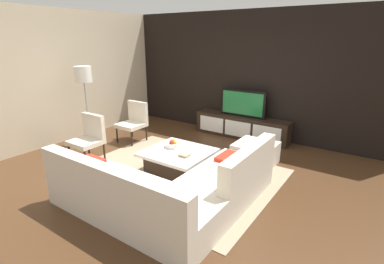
# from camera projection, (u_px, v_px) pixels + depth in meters

# --- Properties ---
(ground_plane) EXTENTS (14.00, 14.00, 0.00)m
(ground_plane) POSITION_uv_depth(u_px,v_px,m) (179.00, 175.00, 4.92)
(ground_plane) COLOR #4C301C
(feature_wall_back) EXTENTS (6.40, 0.12, 2.80)m
(feature_wall_back) POSITION_uv_depth(u_px,v_px,m) (250.00, 75.00, 6.60)
(feature_wall_back) COLOR black
(feature_wall_back) RESTS_ON ground
(side_wall_left) EXTENTS (0.12, 5.20, 2.80)m
(side_wall_left) POSITION_uv_depth(u_px,v_px,m) (67.00, 77.00, 6.36)
(side_wall_left) COLOR beige
(side_wall_left) RESTS_ON ground
(area_rug) EXTENTS (3.31, 2.54, 0.01)m
(area_rug) POSITION_uv_depth(u_px,v_px,m) (175.00, 173.00, 4.97)
(area_rug) COLOR tan
(area_rug) RESTS_ON ground
(media_console) EXTENTS (2.21, 0.43, 0.50)m
(media_console) POSITION_uv_depth(u_px,v_px,m) (241.00, 127.00, 6.72)
(media_console) COLOR black
(media_console) RESTS_ON ground
(television) EXTENTS (1.08, 0.06, 0.60)m
(television) POSITION_uv_depth(u_px,v_px,m) (243.00, 103.00, 6.55)
(television) COLOR black
(television) RESTS_ON media_console
(sectional_couch) EXTENTS (2.37, 2.30, 0.82)m
(sectional_couch) POSITION_uv_depth(u_px,v_px,m) (170.00, 190.00, 3.86)
(sectional_couch) COLOR beige
(sectional_couch) RESTS_ON ground
(coffee_table) EXTENTS (1.07, 1.02, 0.38)m
(coffee_table) POSITION_uv_depth(u_px,v_px,m) (178.00, 161.00, 4.99)
(coffee_table) COLOR black
(coffee_table) RESTS_ON ground
(accent_chair_near) EXTENTS (0.54, 0.50, 0.87)m
(accent_chair_near) POSITION_uv_depth(u_px,v_px,m) (89.00, 135.00, 5.38)
(accent_chair_near) COLOR black
(accent_chair_near) RESTS_ON ground
(floor_lamp) EXTENTS (0.34, 0.34, 1.66)m
(floor_lamp) POSITION_uv_depth(u_px,v_px,m) (84.00, 79.00, 5.93)
(floor_lamp) COLOR #A5A5AA
(floor_lamp) RESTS_ON ground
(ottoman) EXTENTS (0.70, 0.70, 0.40)m
(ottoman) POSITION_uv_depth(u_px,v_px,m) (255.00, 154.00, 5.29)
(ottoman) COLOR beige
(ottoman) RESTS_ON ground
(fruit_bowl) EXTENTS (0.28, 0.28, 0.14)m
(fruit_bowl) POSITION_uv_depth(u_px,v_px,m) (173.00, 144.00, 5.10)
(fruit_bowl) COLOR silver
(fruit_bowl) RESTS_ON coffee_table
(accent_chair_far) EXTENTS (0.53, 0.53, 0.87)m
(accent_chair_far) POSITION_uv_depth(u_px,v_px,m) (134.00, 119.00, 6.44)
(accent_chair_far) COLOR black
(accent_chair_far) RESTS_ON ground
(book_stack) EXTENTS (0.17, 0.16, 0.05)m
(book_stack) POSITION_uv_depth(u_px,v_px,m) (184.00, 155.00, 4.72)
(book_stack) COLOR #CCB78C
(book_stack) RESTS_ON coffee_table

